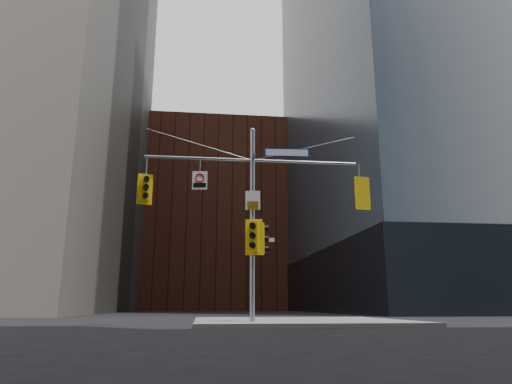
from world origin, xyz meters
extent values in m
plane|color=black|center=(0.00, 0.00, 0.00)|extent=(160.00, 160.00, 0.00)
cube|color=gray|center=(2.00, 4.00, 0.07)|extent=(8.00, 8.00, 0.15)
cube|color=black|center=(28.00, 32.00, 3.00)|extent=(36.40, 36.40, 6.00)
cube|color=brown|center=(0.00, 58.00, 14.00)|extent=(26.00, 20.00, 28.00)
cylinder|color=gray|center=(0.00, 2.00, 3.60)|extent=(0.18, 0.18, 7.20)
sphere|color=gray|center=(0.00, 2.00, 7.20)|extent=(0.20, 0.20, 0.20)
cylinder|color=gray|center=(-2.00, 2.00, 6.00)|extent=(4.00, 0.11, 0.11)
cylinder|color=gray|center=(2.00, 2.00, 6.00)|extent=(4.00, 0.11, 0.11)
cylinder|color=gray|center=(0.00, 1.65, 6.00)|extent=(0.10, 0.70, 0.10)
cylinder|color=gray|center=(-2.00, 2.00, 6.55)|extent=(4.00, 0.02, 1.12)
cylinder|color=gray|center=(2.00, 2.00, 6.55)|extent=(4.00, 0.02, 1.12)
cube|color=yellow|center=(-3.89, 2.00, 4.80)|extent=(0.34, 0.28, 0.93)
cube|color=yellow|center=(-3.93, 2.15, 4.80)|extent=(0.54, 0.16, 1.15)
cylinder|color=black|center=(-3.85, 1.83, 5.11)|extent=(0.22, 0.18, 0.19)
cylinder|color=black|center=(-3.87, 1.90, 5.11)|extent=(0.17, 0.06, 0.17)
cylinder|color=black|center=(-3.85, 1.83, 4.80)|extent=(0.22, 0.18, 0.19)
cylinder|color=black|center=(-3.87, 1.90, 4.80)|extent=(0.17, 0.06, 0.17)
cylinder|color=black|center=(-3.85, 1.83, 4.49)|extent=(0.22, 0.18, 0.19)
cylinder|color=black|center=(-3.87, 1.90, 4.49)|extent=(0.17, 0.06, 0.17)
cube|color=yellow|center=(4.13, 2.00, 4.80)|extent=(0.37, 0.29, 1.03)
cube|color=yellow|center=(4.16, 1.83, 4.80)|extent=(0.60, 0.14, 1.27)
cylinder|color=black|center=(4.09, 2.19, 5.14)|extent=(0.24, 0.19, 0.22)
cylinder|color=black|center=(4.11, 2.12, 5.14)|extent=(0.19, 0.05, 0.19)
cylinder|color=black|center=(4.09, 2.19, 4.80)|extent=(0.24, 0.19, 0.22)
cylinder|color=black|center=(4.11, 2.12, 4.80)|extent=(0.19, 0.05, 0.19)
cylinder|color=black|center=(4.09, 2.19, 4.46)|extent=(0.24, 0.19, 0.22)
cylinder|color=#0CE559|center=(4.11, 2.12, 4.46)|extent=(0.19, 0.05, 0.19)
cube|color=yellow|center=(0.28, 2.00, 3.03)|extent=(0.28, 0.38, 1.14)
cylinder|color=black|center=(0.50, 2.01, 3.41)|extent=(0.19, 0.25, 0.24)
cylinder|color=black|center=(0.41, 2.01, 3.41)|extent=(0.03, 0.21, 0.21)
cylinder|color=black|center=(0.50, 2.01, 3.03)|extent=(0.19, 0.25, 0.24)
cylinder|color=black|center=(0.41, 2.01, 3.03)|extent=(0.03, 0.21, 0.21)
cylinder|color=black|center=(0.50, 2.01, 2.65)|extent=(0.19, 0.25, 0.24)
cylinder|color=black|center=(0.41, 2.01, 2.65)|extent=(0.03, 0.21, 0.21)
cube|color=yellow|center=(0.00, 1.72, 3.08)|extent=(0.38, 0.31, 1.04)
cube|color=yellow|center=(0.04, 1.89, 3.08)|extent=(0.61, 0.19, 1.29)
cylinder|color=black|center=(-0.05, 1.53, 3.43)|extent=(0.25, 0.21, 0.22)
cylinder|color=black|center=(-0.03, 1.60, 3.43)|extent=(0.19, 0.06, 0.19)
cylinder|color=black|center=(-0.05, 1.53, 3.08)|extent=(0.25, 0.21, 0.22)
cylinder|color=black|center=(-0.03, 1.60, 3.08)|extent=(0.19, 0.06, 0.19)
cylinder|color=black|center=(-0.05, 1.53, 2.73)|extent=(0.25, 0.21, 0.22)
cylinder|color=black|center=(-0.03, 1.60, 2.73)|extent=(0.19, 0.06, 0.19)
cube|color=navy|center=(1.31, 2.00, 6.35)|extent=(1.72, 0.14, 0.33)
cube|color=silver|center=(1.31, 1.98, 6.35)|extent=(1.61, 0.10, 0.26)
cube|color=silver|center=(-1.95, 1.98, 5.15)|extent=(0.55, 0.09, 0.69)
torus|color=#B20A0A|center=(-1.95, 1.96, 5.24)|extent=(0.34, 0.08, 0.34)
cube|color=black|center=(-1.95, 1.96, 4.97)|extent=(0.46, 0.06, 0.17)
cube|color=silver|center=(0.00, 1.88, 4.43)|extent=(0.54, 0.10, 0.71)
cube|color=#D88C00|center=(0.00, 1.86, 4.23)|extent=(0.39, 0.06, 0.32)
cube|color=silver|center=(0.45, 2.00, 3.00)|extent=(0.71, 0.05, 0.14)
cube|color=#145926|center=(0.00, 2.45, 2.83)|extent=(0.06, 0.83, 0.17)
camera|label=1|loc=(-1.76, -14.27, 0.70)|focal=32.00mm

